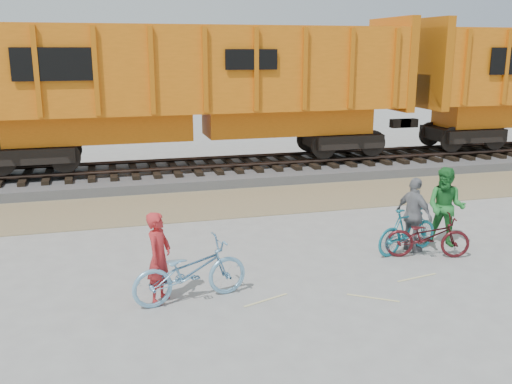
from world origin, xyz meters
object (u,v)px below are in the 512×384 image
bicycle_blue (190,271)px  bicycle_maroon (427,236)px  bicycle_teal (408,230)px  person_solo (159,258)px  hopper_car_center (197,85)px  person_man (446,207)px  person_woman (414,215)px

bicycle_blue → bicycle_maroon: 5.05m
bicycle_teal → bicycle_maroon: size_ratio=0.95×
bicycle_teal → person_solo: size_ratio=1.04×
bicycle_maroon → hopper_car_center: bearing=37.8°
person_man → person_woman: (-0.84, -0.15, -0.07)m
bicycle_teal → bicycle_blue: bearing=86.9°
bicycle_blue → person_man: size_ratio=1.16×
person_woman → bicycle_teal: bearing=90.9°
person_solo → bicycle_teal: bearing=-48.5°
hopper_car_center → bicycle_teal: bearing=-70.3°
bicycle_maroon → bicycle_blue: bearing=116.2°
hopper_car_center → bicycle_blue: hopper_car_center is taller
hopper_car_center → bicycle_blue: bearing=-100.5°
person_solo → person_man: size_ratio=0.91×
person_man → person_woman: bearing=-123.9°
person_solo → person_man: person_man is taller
hopper_car_center → person_woman: hopper_car_center is taller
bicycle_teal → person_woman: size_ratio=1.02×
bicycle_teal → bicycle_maroon: bicycle_teal is taller
bicycle_blue → hopper_car_center: bearing=-20.8°
hopper_car_center → bicycle_teal: (2.98, -8.32, -2.52)m
bicycle_teal → hopper_car_center: bearing=3.2°
bicycle_blue → person_woman: person_woman is taller
bicycle_teal → person_solo: bearing=84.6°
hopper_car_center → bicycle_maroon: 9.60m
person_man → hopper_car_center: bearing=162.2°
person_solo → person_woman: size_ratio=0.99×
bicycle_teal → person_man: bearing=-95.2°
hopper_car_center → person_man: 9.29m
bicycle_blue → person_solo: size_ratio=1.28×
person_man → bicycle_teal: bearing=-122.6°
person_solo → person_woman: bearing=-48.3°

